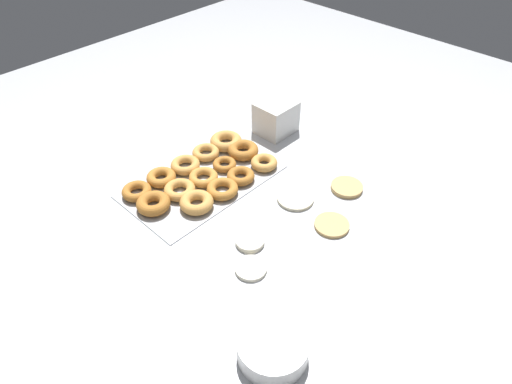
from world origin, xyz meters
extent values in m
plane|color=#B2B5BA|center=(0.00, 0.00, 0.00)|extent=(3.00, 3.00, 0.00)
cylinder|color=beige|center=(-0.04, 0.01, 0.01)|extent=(0.11, 0.11, 0.01)
cylinder|color=tan|center=(-0.03, 0.16, 0.01)|extent=(0.10, 0.10, 0.01)
cylinder|color=tan|center=(-0.20, 0.10, 0.01)|extent=(0.10, 0.10, 0.01)
cylinder|color=silver|center=(0.25, 0.11, 0.01)|extent=(0.09, 0.09, 0.01)
cylinder|color=beige|center=(0.19, 0.04, 0.01)|extent=(0.08, 0.08, 0.01)
cube|color=#ADAFB5|center=(0.10, -0.27, 0.00)|extent=(0.50, 0.30, 0.01)
torus|color=#D19347|center=(-0.09, -0.35, 0.02)|extent=(0.11, 0.11, 0.03)
torus|color=#D19347|center=(0.00, -0.36, 0.02)|extent=(0.09, 0.09, 0.03)
torus|color=#D19347|center=(0.10, -0.35, 0.02)|extent=(0.10, 0.10, 0.03)
torus|color=#B7752D|center=(0.19, -0.36, 0.02)|extent=(0.10, 0.10, 0.03)
torus|color=#AD6B28|center=(0.29, -0.36, 0.02)|extent=(0.09, 0.09, 0.03)
torus|color=#AD6B28|center=(-0.10, -0.27, 0.02)|extent=(0.11, 0.11, 0.03)
torus|color=#AD6B28|center=(0.00, -0.26, 0.02)|extent=(0.08, 0.08, 0.02)
torus|color=#C68438|center=(0.10, -0.26, 0.02)|extent=(0.10, 0.10, 0.03)
torus|color=#D19347|center=(0.19, -0.27, 0.02)|extent=(0.10, 0.10, 0.03)
torus|color=#AD6B28|center=(0.29, -0.27, 0.02)|extent=(0.10, 0.10, 0.03)
torus|color=#D19347|center=(-0.10, -0.17, 0.02)|extent=(0.09, 0.09, 0.03)
torus|color=#AD6B28|center=(0.01, -0.18, 0.02)|extent=(0.09, 0.09, 0.03)
torus|color=#B7752D|center=(0.09, -0.17, 0.02)|extent=(0.10, 0.10, 0.03)
torus|color=#D19347|center=(0.19, -0.18, 0.02)|extent=(0.10, 0.10, 0.03)
cylinder|color=white|center=(0.39, 0.31, 0.03)|extent=(0.16, 0.16, 0.06)
cube|color=white|center=(-0.29, -0.29, 0.01)|extent=(0.13, 0.12, 0.02)
cube|color=white|center=(-0.29, -0.29, 0.03)|extent=(0.13, 0.12, 0.02)
cube|color=white|center=(-0.29, -0.29, 0.05)|extent=(0.13, 0.12, 0.02)
cube|color=white|center=(-0.29, -0.29, 0.07)|extent=(0.13, 0.12, 0.02)
cube|color=white|center=(-0.29, -0.29, 0.09)|extent=(0.13, 0.12, 0.02)
cube|color=white|center=(-0.29, -0.29, 0.11)|extent=(0.13, 0.12, 0.02)
camera|label=1|loc=(0.81, 0.66, 0.95)|focal=32.00mm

